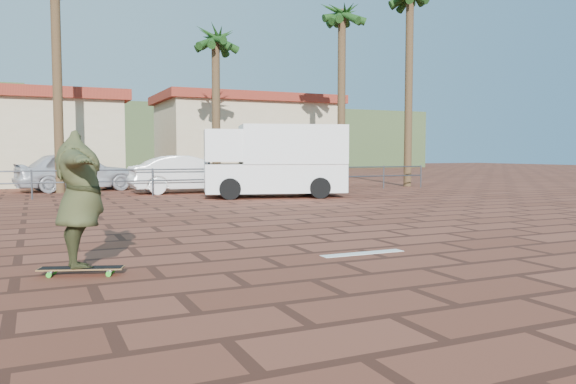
# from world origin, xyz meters

# --- Properties ---
(ground) EXTENTS (120.00, 120.00, 0.00)m
(ground) POSITION_xyz_m (0.00, 0.00, 0.00)
(ground) COLOR brown
(ground) RESTS_ON ground
(paint_stripe) EXTENTS (1.40, 0.22, 0.01)m
(paint_stripe) POSITION_xyz_m (0.70, -1.20, 0.00)
(paint_stripe) COLOR white
(paint_stripe) RESTS_ON ground
(guardrail) EXTENTS (24.06, 0.06, 1.00)m
(guardrail) POSITION_xyz_m (0.00, 12.00, 0.68)
(guardrail) COLOR #47494F
(guardrail) RESTS_ON ground
(palm_center) EXTENTS (2.40, 2.40, 7.75)m
(palm_center) POSITION_xyz_m (3.50, 15.50, 6.36)
(palm_center) COLOR brown
(palm_center) RESTS_ON ground
(palm_right) EXTENTS (2.40, 2.40, 9.05)m
(palm_right) POSITION_xyz_m (9.00, 14.00, 7.58)
(palm_right) COLOR brown
(palm_right) RESTS_ON ground
(palm_far_right) EXTENTS (2.40, 2.40, 10.05)m
(palm_far_right) POSITION_xyz_m (12.00, 13.00, 8.51)
(palm_far_right) COLOR brown
(palm_far_right) RESTS_ON ground
(building_east) EXTENTS (10.60, 6.60, 5.00)m
(building_east) POSITION_xyz_m (8.00, 24.00, 2.54)
(building_east) COLOR beige
(building_east) RESTS_ON ground
(hill_front) EXTENTS (70.00, 18.00, 6.00)m
(hill_front) POSITION_xyz_m (0.00, 50.00, 3.00)
(hill_front) COLOR #384C28
(hill_front) RESTS_ON ground
(longboard) EXTENTS (1.07, 0.57, 0.10)m
(longboard) POSITION_xyz_m (-3.40, -1.05, 0.08)
(longboard) COLOR olive
(longboard) RESTS_ON ground
(skateboarder) EXTENTS (0.76, 2.18, 1.74)m
(skateboarder) POSITION_xyz_m (-3.40, -1.05, 0.97)
(skateboarder) COLOR #3B3E21
(skateboarder) RESTS_ON longboard
(campervan) EXTENTS (5.23, 3.20, 2.53)m
(campervan) POSITION_xyz_m (3.86, 9.69, 1.33)
(campervan) COLOR white
(campervan) RESTS_ON ground
(car_silver) EXTENTS (5.00, 2.70, 1.61)m
(car_silver) POSITION_xyz_m (-2.31, 16.00, 0.81)
(car_silver) COLOR silver
(car_silver) RESTS_ON ground
(car_white) EXTENTS (4.43, 1.60, 1.45)m
(car_white) POSITION_xyz_m (1.55, 13.00, 0.73)
(car_white) COLOR white
(car_white) RESTS_ON ground
(street_sign) EXTENTS (0.44, 0.22, 2.30)m
(street_sign) POSITION_xyz_m (6.32, 11.25, 1.61)
(street_sign) COLOR gray
(street_sign) RESTS_ON ground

